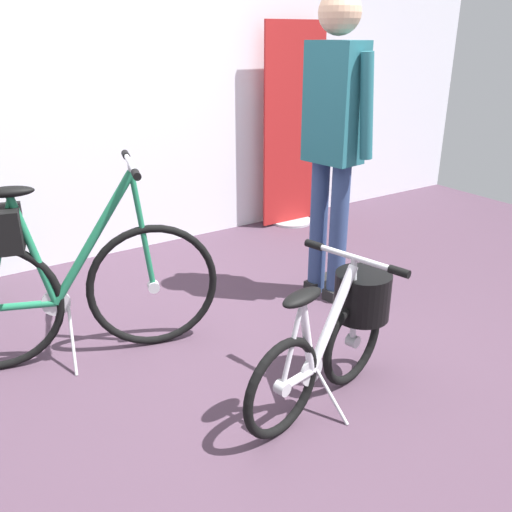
{
  "coord_description": "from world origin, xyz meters",
  "views": [
    {
      "loc": [
        -1.35,
        -1.86,
        1.57
      ],
      "look_at": [
        -0.0,
        0.21,
        0.55
      ],
      "focal_mm": 38.13,
      "sensor_mm": 36.0,
      "label": 1
    }
  ],
  "objects_px": {
    "display_bike_left": "(58,278)",
    "visitor_near_wall": "(334,132)",
    "folding_bike_foreground": "(339,328)",
    "floor_banner_stand": "(294,138)"
  },
  "relations": [
    {
      "from": "display_bike_left",
      "to": "visitor_near_wall",
      "type": "xyz_separation_m",
      "value": [
        1.6,
        -0.15,
        0.59
      ]
    },
    {
      "from": "floor_banner_stand",
      "to": "folding_bike_foreground",
      "type": "relative_size",
      "value": 1.78
    },
    {
      "from": "floor_banner_stand",
      "to": "visitor_near_wall",
      "type": "relative_size",
      "value": 0.93
    },
    {
      "from": "display_bike_left",
      "to": "visitor_near_wall",
      "type": "bearing_deg",
      "value": -5.44
    },
    {
      "from": "floor_banner_stand",
      "to": "display_bike_left",
      "type": "distance_m",
      "value": 2.57
    },
    {
      "from": "folding_bike_foreground",
      "to": "display_bike_left",
      "type": "relative_size",
      "value": 0.66
    },
    {
      "from": "floor_banner_stand",
      "to": "folding_bike_foreground",
      "type": "xyz_separation_m",
      "value": [
        -1.32,
        -2.11,
        -0.4
      ]
    },
    {
      "from": "folding_bike_foreground",
      "to": "visitor_near_wall",
      "type": "relative_size",
      "value": 0.52
    },
    {
      "from": "folding_bike_foreground",
      "to": "visitor_near_wall",
      "type": "distance_m",
      "value": 1.25
    },
    {
      "from": "folding_bike_foreground",
      "to": "visitor_near_wall",
      "type": "height_order",
      "value": "visitor_near_wall"
    }
  ]
}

